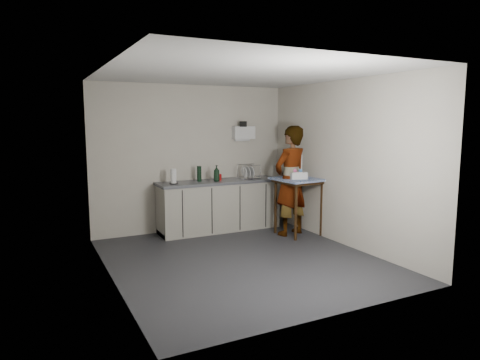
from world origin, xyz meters
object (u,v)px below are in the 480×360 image
paper_towel (174,177)px  standing_man (291,181)px  dark_bottle (199,174)px  soap_bottle (217,173)px  dish_rack (248,175)px  bakery_box (296,173)px  soda_can (220,177)px  side_table (299,185)px  kitchen_counter (219,207)px

paper_towel → standing_man: bearing=-23.0°
dark_bottle → paper_towel: (-0.50, -0.09, -0.02)m
standing_man → soap_bottle: bearing=-49.0°
soap_bottle → dish_rack: soap_bottle is taller
soap_bottle → dish_rack: size_ratio=0.76×
dark_bottle → bakery_box: bearing=-33.2°
dish_rack → paper_towel: bearing=-178.6°
soap_bottle → bakery_box: size_ratio=0.71×
standing_man → dish_rack: (-0.39, 0.81, 0.03)m
soda_can → dish_rack: dish_rack is taller
side_table → dark_bottle: (-1.47, 0.93, 0.18)m
side_table → dark_bottle: size_ratio=3.65×
kitchen_counter → dark_bottle: size_ratio=8.26×
dark_bottle → soap_bottle: bearing=-24.9°
soda_can → dark_bottle: dark_bottle is taller
side_table → soap_bottle: 1.45m
standing_man → bakery_box: size_ratio=4.66×
soap_bottle → soda_can: size_ratio=2.62×
dark_bottle → dish_rack: dark_bottle is taller
dark_bottle → bakery_box: (1.42, -0.93, 0.03)m
kitchen_counter → side_table: 1.48m
side_table → soda_can: bearing=133.7°
side_table → soap_bottle: (-1.19, 0.80, 0.19)m
standing_man → kitchen_counter: bearing=-54.7°
soap_bottle → paper_towel: size_ratio=1.13×
side_table → bakery_box: bakery_box is taller
kitchen_counter → soap_bottle: 0.64m
kitchen_counter → dish_rack: 0.80m
side_table → dish_rack: 1.02m
paper_towel → dish_rack: bearing=1.4°
standing_man → bakery_box: standing_man is taller
dark_bottle → bakery_box: size_ratio=0.67×
soda_can → paper_towel: 0.91m
soda_can → side_table: bearing=-41.4°
kitchen_counter → paper_towel: 1.06m
side_table → kitchen_counter: bearing=136.0°
soda_can → dish_rack: bearing=-6.3°
soda_can → dark_bottle: 0.41m
kitchen_counter → soap_bottle: soap_bottle is taller
soap_bottle → soda_can: bearing=47.3°
soda_can → paper_towel: paper_towel is taller
soda_can → dish_rack: (0.55, -0.06, 0.01)m
standing_man → dark_bottle: standing_man is taller
paper_towel → dish_rack: 1.45m
soap_bottle → paper_towel: bearing=177.0°
standing_man → soap_bottle: standing_man is taller
side_table → paper_towel: size_ratio=3.90×
side_table → paper_towel: bearing=151.9°
standing_man → dish_rack: size_ratio=5.03×
paper_towel → bakery_box: size_ratio=0.63×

